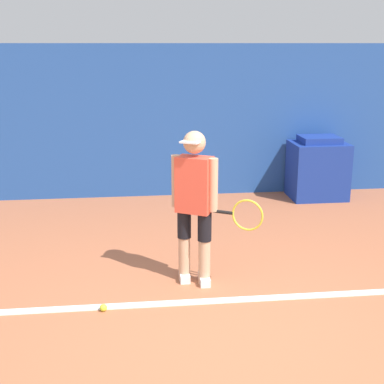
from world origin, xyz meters
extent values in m
plane|color=#B76642|center=(0.00, 0.00, 0.00)|extent=(24.00, 24.00, 0.00)
cube|color=#234C99|center=(0.00, 4.44, 1.18)|extent=(24.00, 0.10, 2.36)
cube|color=white|center=(0.00, 0.68, 0.01)|extent=(21.60, 0.10, 0.01)
cylinder|color=tan|center=(-0.24, 1.20, 0.23)|extent=(0.12, 0.12, 0.47)
cylinder|color=black|center=(-0.24, 1.20, 0.61)|extent=(0.14, 0.14, 0.29)
cube|color=white|center=(-0.24, 1.20, 0.04)|extent=(0.10, 0.24, 0.08)
cylinder|color=tan|center=(-0.05, 1.09, 0.23)|extent=(0.12, 0.12, 0.47)
cylinder|color=black|center=(-0.05, 1.09, 0.61)|extent=(0.14, 0.14, 0.29)
cube|color=white|center=(-0.05, 1.09, 0.04)|extent=(0.10, 0.24, 0.08)
cube|color=#E54C38|center=(-0.15, 1.14, 1.03)|extent=(0.39, 0.34, 0.55)
sphere|color=tan|center=(-0.15, 1.14, 1.44)|extent=(0.22, 0.22, 0.22)
cube|color=white|center=(-0.20, 1.06, 1.46)|extent=(0.22, 0.19, 0.02)
cylinder|color=tan|center=(-0.32, 1.24, 1.04)|extent=(0.09, 0.09, 0.52)
cylinder|color=tan|center=(0.02, 1.05, 1.04)|extent=(0.09, 0.09, 0.52)
cylinder|color=black|center=(0.11, 1.00, 0.78)|extent=(0.19, 0.13, 0.03)
torus|color=yellow|center=(0.33, 0.88, 0.78)|extent=(0.28, 0.17, 0.31)
sphere|color=#D1E533|center=(-1.05, 0.61, 0.03)|extent=(0.07, 0.07, 0.07)
cube|color=navy|center=(2.14, 4.01, 0.44)|extent=(0.85, 0.68, 0.88)
cube|color=navy|center=(2.14, 4.01, 0.93)|extent=(0.59, 0.47, 0.10)
camera|label=1|loc=(-0.75, -3.85, 2.36)|focal=50.00mm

